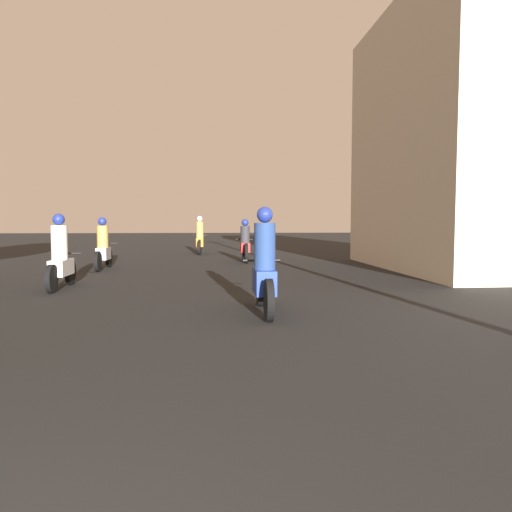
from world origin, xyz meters
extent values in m
cylinder|color=black|center=(1.75, 7.10, 0.30)|extent=(0.10, 0.60, 0.60)
cylinder|color=black|center=(1.75, 5.79, 0.30)|extent=(0.10, 0.60, 0.60)
cube|color=#1E389E|center=(1.75, 6.44, 0.49)|extent=(0.30, 0.81, 0.37)
cylinder|color=black|center=(1.75, 6.87, 0.77)|extent=(0.60, 0.04, 0.04)
cylinder|color=navy|center=(1.75, 6.36, 1.03)|extent=(0.32, 0.32, 0.70)
sphere|color=navy|center=(1.75, 6.36, 1.50)|extent=(0.24, 0.24, 0.24)
cylinder|color=black|center=(-2.17, 10.18, 0.28)|extent=(0.10, 0.56, 0.56)
cylinder|color=black|center=(-2.17, 8.89, 0.28)|extent=(0.10, 0.56, 0.56)
cube|color=silver|center=(-2.17, 9.54, 0.45)|extent=(0.30, 0.86, 0.33)
cylinder|color=black|center=(-2.17, 9.96, 0.71)|extent=(0.60, 0.04, 0.04)
cylinder|color=silver|center=(-2.17, 9.45, 0.96)|extent=(0.32, 0.32, 0.71)
sphere|color=navy|center=(-2.17, 9.45, 1.44)|extent=(0.24, 0.24, 0.24)
cylinder|color=black|center=(-2.21, 14.52, 0.29)|extent=(0.10, 0.57, 0.57)
cylinder|color=black|center=(-2.21, 13.04, 0.29)|extent=(0.10, 0.57, 0.57)
cube|color=#ADADB2|center=(-2.21, 13.78, 0.46)|extent=(0.30, 0.71, 0.35)
cylinder|color=black|center=(-2.21, 14.26, 0.74)|extent=(0.60, 0.04, 0.04)
cylinder|color=#B28E47|center=(-2.21, 13.71, 0.96)|extent=(0.32, 0.32, 0.64)
sphere|color=navy|center=(-2.21, 13.71, 1.40)|extent=(0.24, 0.24, 0.24)
cylinder|color=black|center=(2.08, 16.83, 0.33)|extent=(0.10, 0.67, 0.67)
cylinder|color=black|center=(2.08, 15.52, 0.33)|extent=(0.10, 0.67, 0.67)
cube|color=red|center=(2.08, 16.18, 0.50)|extent=(0.30, 0.83, 0.33)
cylinder|color=black|center=(2.08, 16.60, 0.76)|extent=(0.60, 0.04, 0.04)
cylinder|color=#2D2D33|center=(2.08, 16.09, 0.95)|extent=(0.32, 0.32, 0.58)
sphere|color=navy|center=(2.08, 16.09, 1.36)|extent=(0.24, 0.24, 0.24)
cylinder|color=black|center=(0.41, 21.24, 0.32)|extent=(0.10, 0.64, 0.64)
cylinder|color=black|center=(0.41, 19.81, 0.32)|extent=(0.10, 0.64, 0.64)
cube|color=orange|center=(0.41, 20.52, 0.51)|extent=(0.30, 0.88, 0.37)
cylinder|color=black|center=(0.41, 20.99, 0.79)|extent=(0.60, 0.04, 0.04)
cylinder|color=#B28E47|center=(0.41, 20.44, 1.04)|extent=(0.32, 0.32, 0.70)
sphere|color=silver|center=(0.41, 20.44, 1.51)|extent=(0.24, 0.24, 0.24)
cube|color=beige|center=(8.87, 12.94, 3.77)|extent=(5.69, 7.94, 7.55)
camera|label=1|loc=(0.98, -1.07, 1.40)|focal=35.00mm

